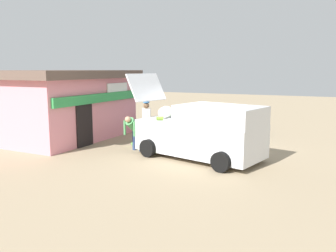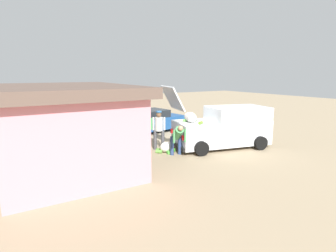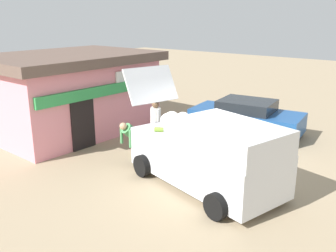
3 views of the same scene
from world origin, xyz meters
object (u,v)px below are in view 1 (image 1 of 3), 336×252
delivery_van (203,132)px  customer_bending (134,130)px  storefront_bar (63,104)px  parked_sedan (209,120)px  unloaded_banana_pile (142,142)px  paint_bucket (149,129)px  vendor_standing (146,120)px

delivery_van → customer_bending: 2.61m
storefront_bar → parked_sedan: (3.80, -5.41, -0.88)m
unloaded_banana_pile → paint_bucket: 3.05m
vendor_standing → paint_bucket: vendor_standing is taller
vendor_standing → paint_bucket: bearing=26.5°
parked_sedan → paint_bucket: bearing=116.3°
delivery_van → vendor_standing: (1.17, 2.77, 0.07)m
vendor_standing → unloaded_banana_pile: bearing=-172.5°
storefront_bar → paint_bucket: size_ratio=16.38×
vendor_standing → customer_bending: size_ratio=1.30×
customer_bending → parked_sedan: bearing=-14.6°
unloaded_banana_pile → delivery_van: bearing=-103.5°
storefront_bar → vendor_standing: storefront_bar is taller
delivery_van → unloaded_banana_pile: size_ratio=5.41×
parked_sedan → unloaded_banana_pile: parked_sedan is taller
delivery_van → paint_bucket: bearing=48.5°
vendor_standing → paint_bucket: size_ratio=4.50×
parked_sedan → vendor_standing: size_ratio=2.45×
parked_sedan → unloaded_banana_pile: (-4.06, 1.34, -0.42)m
storefront_bar → parked_sedan: size_ratio=1.48×
paint_bucket → storefront_bar: bearing=131.6°
parked_sedan → unloaded_banana_pile: 4.29m
delivery_van → parked_sedan: (4.70, 1.36, -0.30)m
delivery_van → vendor_standing: bearing=67.1°
storefront_bar → paint_bucket: storefront_bar is taller
storefront_bar → customer_bending: (-0.97, -4.16, -0.69)m
unloaded_banana_pile → parked_sedan: bearing=-18.2°
vendor_standing → storefront_bar: bearing=93.7°
paint_bucket → parked_sedan: bearing=-63.7°
storefront_bar → unloaded_banana_pile: (-0.26, -4.07, -1.30)m
storefront_bar → unloaded_banana_pile: bearing=-93.7°
storefront_bar → customer_bending: storefront_bar is taller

